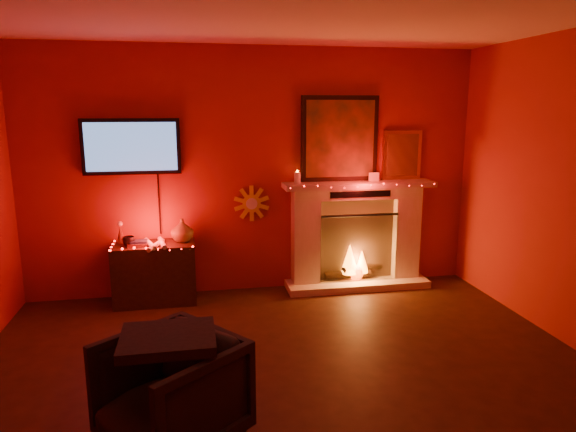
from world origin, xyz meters
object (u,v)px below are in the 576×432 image
tv (132,147)px  armchair (171,392)px  sunburst_clock (252,203)px  fireplace (356,225)px  console_table (156,270)px

tv → armchair: size_ratio=1.66×
sunburst_clock → fireplace: bearing=-4.4°
sunburst_clock → tv: bearing=-178.8°
fireplace → console_table: bearing=-176.7°
fireplace → tv: 2.61m
tv → console_table: 1.32m
tv → armchair: 2.97m
console_table → armchair: (0.24, -2.44, -0.02)m
sunburst_clock → console_table: bearing=-168.3°
console_table → armchair: bearing=-84.5°
tv → console_table: size_ratio=1.39×
fireplace → sunburst_clock: (-1.19, 0.09, 0.28)m
fireplace → sunburst_clock: 1.23m
sunburst_clock → console_table: size_ratio=0.45×
sunburst_clock → armchair: (-0.82, -2.66, -0.66)m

